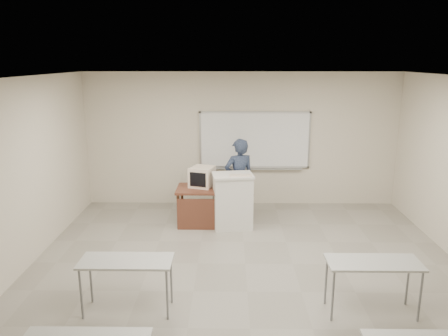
{
  "coord_description": "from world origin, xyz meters",
  "views": [
    {
      "loc": [
        -0.26,
        -5.67,
        3.25
      ],
      "look_at": [
        -0.37,
        2.2,
        1.29
      ],
      "focal_mm": 35.0,
      "sensor_mm": 36.0,
      "label": 1
    }
  ],
  "objects_px": {
    "laptop": "(235,183)",
    "keyboard": "(241,175)",
    "instructor_desk": "(215,199)",
    "presenter": "(239,180)",
    "mouse": "(234,190)",
    "whiteboard": "(255,141)",
    "crt_monitor": "(203,177)",
    "podium": "(233,201)"
  },
  "relations": [
    {
      "from": "crt_monitor",
      "to": "whiteboard",
      "type": "bearing_deg",
      "value": 63.74
    },
    {
      "from": "laptop",
      "to": "keyboard",
      "type": "xyz_separation_m",
      "value": [
        0.11,
        -0.49,
        0.3
      ]
    },
    {
      "from": "keyboard",
      "to": "presenter",
      "type": "bearing_deg",
      "value": 88.51
    },
    {
      "from": "laptop",
      "to": "mouse",
      "type": "xyz_separation_m",
      "value": [
        -0.02,
        -0.36,
        -0.04
      ]
    },
    {
      "from": "podium",
      "to": "mouse",
      "type": "height_order",
      "value": "podium"
    },
    {
      "from": "mouse",
      "to": "presenter",
      "type": "distance_m",
      "value": 0.47
    },
    {
      "from": "instructor_desk",
      "to": "mouse",
      "type": "relative_size",
      "value": 15.42
    },
    {
      "from": "crt_monitor",
      "to": "instructor_desk",
      "type": "bearing_deg",
      "value": -25.35
    },
    {
      "from": "whiteboard",
      "to": "keyboard",
      "type": "height_order",
      "value": "whiteboard"
    },
    {
      "from": "crt_monitor",
      "to": "keyboard",
      "type": "height_order",
      "value": "crt_monitor"
    },
    {
      "from": "laptop",
      "to": "mouse",
      "type": "height_order",
      "value": "laptop"
    },
    {
      "from": "presenter",
      "to": "instructor_desk",
      "type": "bearing_deg",
      "value": 17.47
    },
    {
      "from": "podium",
      "to": "laptop",
      "type": "bearing_deg",
      "value": 75.37
    },
    {
      "from": "mouse",
      "to": "podium",
      "type": "bearing_deg",
      "value": -157.61
    },
    {
      "from": "laptop",
      "to": "presenter",
      "type": "relative_size",
      "value": 0.19
    },
    {
      "from": "crt_monitor",
      "to": "laptop",
      "type": "xyz_separation_m",
      "value": [
        0.65,
        0.03,
        -0.14
      ]
    },
    {
      "from": "mouse",
      "to": "keyboard",
      "type": "distance_m",
      "value": 0.38
    },
    {
      "from": "whiteboard",
      "to": "instructor_desk",
      "type": "height_order",
      "value": "whiteboard"
    },
    {
      "from": "laptop",
      "to": "keyboard",
      "type": "bearing_deg",
      "value": -102.55
    },
    {
      "from": "whiteboard",
      "to": "crt_monitor",
      "type": "relative_size",
      "value": 5.08
    },
    {
      "from": "podium",
      "to": "crt_monitor",
      "type": "height_order",
      "value": "crt_monitor"
    },
    {
      "from": "instructor_desk",
      "to": "laptop",
      "type": "height_order",
      "value": "laptop"
    },
    {
      "from": "instructor_desk",
      "to": "laptop",
      "type": "xyz_separation_m",
      "value": [
        0.4,
        0.27,
        0.25
      ]
    },
    {
      "from": "whiteboard",
      "to": "mouse",
      "type": "xyz_separation_m",
      "value": [
        -0.48,
        -1.45,
        -0.71
      ]
    },
    {
      "from": "podium",
      "to": "crt_monitor",
      "type": "distance_m",
      "value": 0.8
    },
    {
      "from": "whiteboard",
      "to": "instructor_desk",
      "type": "bearing_deg",
      "value": -122.09
    },
    {
      "from": "mouse",
      "to": "whiteboard",
      "type": "bearing_deg",
      "value": 64.99
    },
    {
      "from": "laptop",
      "to": "mouse",
      "type": "bearing_deg",
      "value": -117.82
    },
    {
      "from": "whiteboard",
      "to": "crt_monitor",
      "type": "bearing_deg",
      "value": -134.44
    },
    {
      "from": "whiteboard",
      "to": "crt_monitor",
      "type": "xyz_separation_m",
      "value": [
        -1.11,
        -1.13,
        -0.53
      ]
    },
    {
      "from": "laptop",
      "to": "keyboard",
      "type": "distance_m",
      "value": 0.58
    },
    {
      "from": "instructor_desk",
      "to": "presenter",
      "type": "height_order",
      "value": "presenter"
    },
    {
      "from": "crt_monitor",
      "to": "presenter",
      "type": "xyz_separation_m",
      "value": [
        0.74,
        0.13,
        -0.09
      ]
    },
    {
      "from": "crt_monitor",
      "to": "laptop",
      "type": "height_order",
      "value": "crt_monitor"
    },
    {
      "from": "whiteboard",
      "to": "keyboard",
      "type": "bearing_deg",
      "value": -102.43
    },
    {
      "from": "podium",
      "to": "instructor_desk",
      "type": "bearing_deg",
      "value": 156.13
    },
    {
      "from": "instructor_desk",
      "to": "podium",
      "type": "xyz_separation_m",
      "value": [
        0.36,
        -0.1,
        -0.01
      ]
    },
    {
      "from": "keyboard",
      "to": "crt_monitor",
      "type": "bearing_deg",
      "value": 145.53
    },
    {
      "from": "podium",
      "to": "keyboard",
      "type": "xyz_separation_m",
      "value": [
        0.15,
        -0.12,
        0.55
      ]
    },
    {
      "from": "instructor_desk",
      "to": "presenter",
      "type": "distance_m",
      "value": 0.68
    },
    {
      "from": "laptop",
      "to": "presenter",
      "type": "xyz_separation_m",
      "value": [
        0.09,
        0.1,
        0.05
      ]
    },
    {
      "from": "keyboard",
      "to": "presenter",
      "type": "height_order",
      "value": "presenter"
    }
  ]
}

